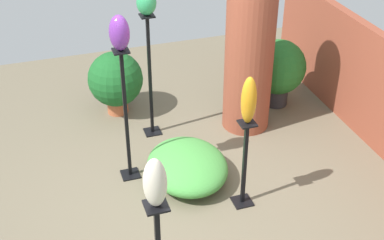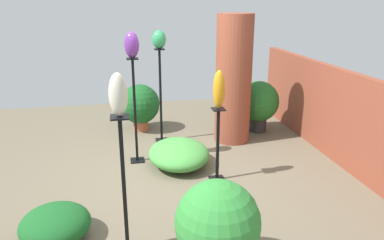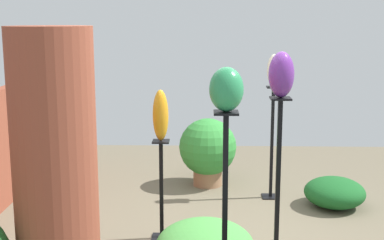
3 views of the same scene
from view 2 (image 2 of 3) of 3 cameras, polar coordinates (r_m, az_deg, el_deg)
name	(u,v)px [view 2 (image 2 of 3)]	position (r m, az deg, el deg)	size (l,w,h in m)	color
ground_plane	(173,179)	(5.08, -2.97, -9.02)	(8.00, 8.00, 0.00)	#6B604C
brick_wall_back	(347,120)	(5.69, 22.59, -0.05)	(5.60, 0.12, 1.35)	brown
brick_pillar	(234,80)	(6.17, 6.35, 6.13)	(0.59, 0.59, 2.09)	brown
pedestal_violet	(135,115)	(5.42, -8.65, 0.70)	(0.20, 0.20, 1.53)	black
pedestal_ivory	(124,192)	(3.54, -10.27, -10.76)	(0.20, 0.20, 1.35)	black
pedestal_jade	(161,100)	(6.18, -4.80, 3.10)	(0.20, 0.20, 1.55)	black
pedestal_amber	(218,148)	(4.89, 3.92, -4.35)	(0.20, 0.20, 0.99)	black
art_vase_violet	(132,45)	(5.22, -9.18, 11.24)	(0.22, 0.20, 0.36)	#6B2D8C
art_vase_ivory	(118,95)	(3.20, -11.19, 3.80)	(0.16, 0.16, 0.38)	beige
art_vase_jade	(159,39)	(6.00, -5.04, 12.13)	(0.21, 0.22, 0.29)	#2D9356
art_vase_amber	(219,90)	(4.65, 4.13, 4.65)	(0.14, 0.15, 0.49)	orange
potted_plant_back_center	(140,105)	(6.82, -7.93, 2.31)	(0.71, 0.71, 0.85)	#B25B38
potted_plant_mid_right	(218,225)	(3.30, 3.92, -15.67)	(0.74, 0.74, 0.88)	#936B4C
potted_plant_front_left	(259,103)	(6.80, 10.12, 2.60)	(0.72, 0.72, 0.92)	#2D2D33
foliage_bed_east	(55,224)	(4.10, -20.10, -14.71)	(0.71, 0.70, 0.34)	#195923
foliage_bed_west	(179,154)	(5.42, -2.02, -5.16)	(1.03, 0.87, 0.35)	#479942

